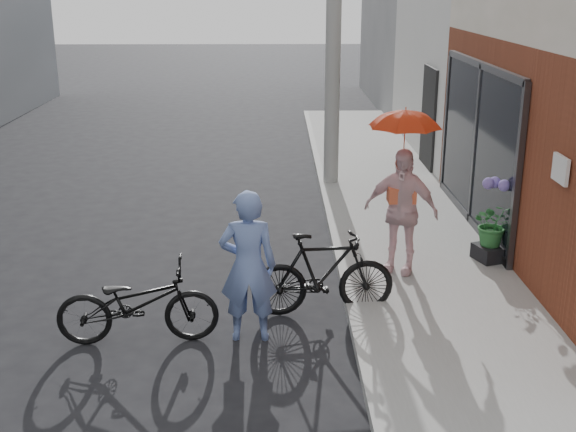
{
  "coord_description": "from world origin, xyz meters",
  "views": [
    {
      "loc": [
        0.06,
        -7.38,
        3.76
      ],
      "look_at": [
        0.19,
        0.81,
        1.1
      ],
      "focal_mm": 45.0,
      "sensor_mm": 36.0,
      "label": 1
    }
  ],
  "objects_px": {
    "bike_right": "(323,274)",
    "kimono_woman": "(401,211)",
    "officer": "(248,266)",
    "planter": "(491,252)",
    "bike_left": "(138,304)"
  },
  "relations": [
    {
      "from": "bike_right",
      "to": "kimono_woman",
      "type": "distance_m",
      "value": 1.55
    },
    {
      "from": "officer",
      "to": "planter",
      "type": "relative_size",
      "value": 4.28
    },
    {
      "from": "officer",
      "to": "bike_left",
      "type": "distance_m",
      "value": 1.26
    },
    {
      "from": "officer",
      "to": "kimono_woman",
      "type": "distance_m",
      "value": 2.53
    },
    {
      "from": "officer",
      "to": "bike_left",
      "type": "relative_size",
      "value": 0.98
    },
    {
      "from": "officer",
      "to": "kimono_woman",
      "type": "relative_size",
      "value": 1.03
    },
    {
      "from": "bike_left",
      "to": "bike_right",
      "type": "relative_size",
      "value": 1.03
    },
    {
      "from": "officer",
      "to": "bike_right",
      "type": "relative_size",
      "value": 1.01
    },
    {
      "from": "bike_left",
      "to": "kimono_woman",
      "type": "distance_m",
      "value": 3.59
    },
    {
      "from": "kimono_woman",
      "to": "planter",
      "type": "height_order",
      "value": "kimono_woman"
    },
    {
      "from": "bike_left",
      "to": "officer",
      "type": "bearing_deg",
      "value": -91.04
    },
    {
      "from": "bike_left",
      "to": "kimono_woman",
      "type": "height_order",
      "value": "kimono_woman"
    },
    {
      "from": "bike_left",
      "to": "planter",
      "type": "xyz_separation_m",
      "value": [
        4.45,
        2.08,
        -0.23
      ]
    },
    {
      "from": "kimono_woman",
      "to": "officer",
      "type": "bearing_deg",
      "value": -114.79
    },
    {
      "from": "officer",
      "to": "bike_right",
      "type": "xyz_separation_m",
      "value": [
        0.85,
        0.61,
        -0.35
      ]
    }
  ]
}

